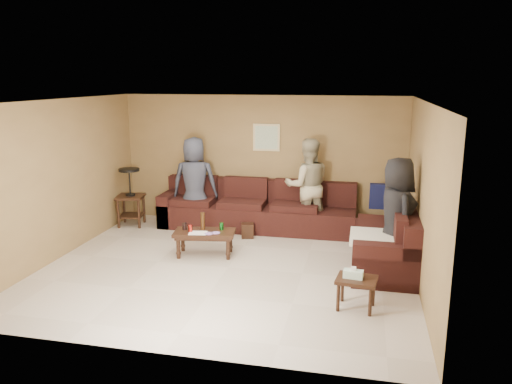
{
  "coord_description": "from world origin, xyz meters",
  "views": [
    {
      "loc": [
        1.93,
        -6.89,
        2.83
      ],
      "look_at": [
        0.25,
        0.85,
        1.0
      ],
      "focal_mm": 35.0,
      "sensor_mm": 36.0,
      "label": 1
    }
  ],
  "objects_px": {
    "sectional_sofa": "(295,222)",
    "person_right": "(396,215)",
    "person_middle": "(307,186)",
    "coffee_table": "(204,235)",
    "side_table_right": "(356,282)",
    "waste_bin": "(247,231)",
    "person_left": "(195,182)",
    "end_table_left": "(130,196)"
  },
  "relations": [
    {
      "from": "coffee_table",
      "to": "person_middle",
      "type": "height_order",
      "value": "person_middle"
    },
    {
      "from": "coffee_table",
      "to": "person_middle",
      "type": "xyz_separation_m",
      "value": [
        1.47,
        1.64,
        0.53
      ]
    },
    {
      "from": "sectional_sofa",
      "to": "coffee_table",
      "type": "xyz_separation_m",
      "value": [
        -1.33,
        -1.07,
        0.02
      ]
    },
    {
      "from": "side_table_right",
      "to": "waste_bin",
      "type": "height_order",
      "value": "side_table_right"
    },
    {
      "from": "coffee_table",
      "to": "waste_bin",
      "type": "height_order",
      "value": "coffee_table"
    },
    {
      "from": "waste_bin",
      "to": "end_table_left",
      "type": "bearing_deg",
      "value": 173.66
    },
    {
      "from": "side_table_right",
      "to": "person_right",
      "type": "distance_m",
      "value": 1.58
    },
    {
      "from": "sectional_sofa",
      "to": "waste_bin",
      "type": "bearing_deg",
      "value": -177.73
    },
    {
      "from": "side_table_right",
      "to": "person_right",
      "type": "xyz_separation_m",
      "value": [
        0.53,
        1.4,
        0.5
      ]
    },
    {
      "from": "waste_bin",
      "to": "person_right",
      "type": "distance_m",
      "value": 2.81
    },
    {
      "from": "person_middle",
      "to": "waste_bin",
      "type": "bearing_deg",
      "value": 15.17
    },
    {
      "from": "waste_bin",
      "to": "person_right",
      "type": "xyz_separation_m",
      "value": [
        2.49,
        -1.08,
        0.73
      ]
    },
    {
      "from": "sectional_sofa",
      "to": "side_table_right",
      "type": "distance_m",
      "value": 2.74
    },
    {
      "from": "sectional_sofa",
      "to": "person_left",
      "type": "height_order",
      "value": "person_left"
    },
    {
      "from": "coffee_table",
      "to": "person_right",
      "type": "xyz_separation_m",
      "value": [
        2.96,
        -0.04,
        0.51
      ]
    },
    {
      "from": "person_left",
      "to": "person_right",
      "type": "distance_m",
      "value": 3.95
    },
    {
      "from": "person_middle",
      "to": "coffee_table",
      "type": "bearing_deg",
      "value": 32.41
    },
    {
      "from": "waste_bin",
      "to": "person_left",
      "type": "distance_m",
      "value": 1.44
    },
    {
      "from": "side_table_right",
      "to": "end_table_left",
      "type": "bearing_deg",
      "value": 147.79
    },
    {
      "from": "person_right",
      "to": "person_middle",
      "type": "bearing_deg",
      "value": 22.9
    },
    {
      "from": "coffee_table",
      "to": "sectional_sofa",
      "type": "bearing_deg",
      "value": 38.91
    },
    {
      "from": "sectional_sofa",
      "to": "person_right",
      "type": "relative_size",
      "value": 2.71
    },
    {
      "from": "coffee_table",
      "to": "person_left",
      "type": "height_order",
      "value": "person_left"
    },
    {
      "from": "end_table_left",
      "to": "person_middle",
      "type": "relative_size",
      "value": 0.64
    },
    {
      "from": "sectional_sofa",
      "to": "person_middle",
      "type": "height_order",
      "value": "person_middle"
    },
    {
      "from": "coffee_table",
      "to": "end_table_left",
      "type": "bearing_deg",
      "value": 145.74
    },
    {
      "from": "sectional_sofa",
      "to": "person_middle",
      "type": "relative_size",
      "value": 2.65
    },
    {
      "from": "coffee_table",
      "to": "side_table_right",
      "type": "distance_m",
      "value": 2.82
    },
    {
      "from": "person_middle",
      "to": "person_left",
      "type": "bearing_deg",
      "value": -12.1
    },
    {
      "from": "coffee_table",
      "to": "person_left",
      "type": "bearing_deg",
      "value": 114.0
    },
    {
      "from": "coffee_table",
      "to": "side_table_right",
      "type": "relative_size",
      "value": 1.89
    },
    {
      "from": "waste_bin",
      "to": "person_left",
      "type": "height_order",
      "value": "person_left"
    },
    {
      "from": "end_table_left",
      "to": "side_table_right",
      "type": "height_order",
      "value": "end_table_left"
    },
    {
      "from": "coffee_table",
      "to": "person_middle",
      "type": "distance_m",
      "value": 2.26
    },
    {
      "from": "sectional_sofa",
      "to": "end_table_left",
      "type": "bearing_deg",
      "value": 175.93
    },
    {
      "from": "end_table_left",
      "to": "waste_bin",
      "type": "relative_size",
      "value": 4.34
    },
    {
      "from": "end_table_left",
      "to": "person_right",
      "type": "distance_m",
      "value": 5.07
    },
    {
      "from": "sectional_sofa",
      "to": "person_right",
      "type": "xyz_separation_m",
      "value": [
        1.63,
        -1.11,
        0.53
      ]
    },
    {
      "from": "person_right",
      "to": "side_table_right",
      "type": "bearing_deg",
      "value": 140.33
    },
    {
      "from": "person_right",
      "to": "waste_bin",
      "type": "bearing_deg",
      "value": 47.78
    },
    {
      "from": "person_middle",
      "to": "person_right",
      "type": "relative_size",
      "value": 1.02
    },
    {
      "from": "coffee_table",
      "to": "person_left",
      "type": "relative_size",
      "value": 0.6
    }
  ]
}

